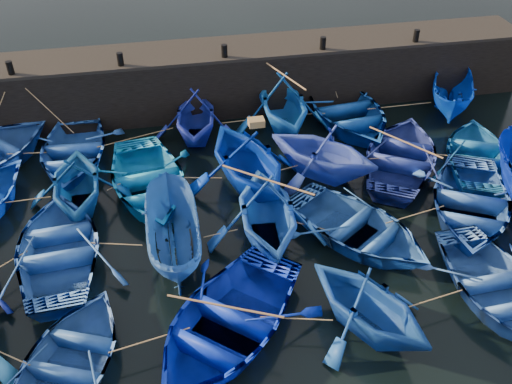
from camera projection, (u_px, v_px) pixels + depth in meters
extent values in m
plane|color=black|center=(277.00, 277.00, 16.46)|extent=(120.00, 120.00, 0.00)
cube|color=black|center=(222.00, 79.00, 23.92)|extent=(26.00, 2.50, 2.50)
cube|color=black|center=(221.00, 49.00, 23.13)|extent=(26.00, 2.50, 0.12)
cylinder|color=black|center=(10.00, 68.00, 21.01)|extent=(0.24, 0.24, 0.50)
cylinder|color=black|center=(120.00, 59.00, 21.63)|extent=(0.24, 0.24, 0.50)
cylinder|color=black|center=(224.00, 51.00, 22.24)|extent=(0.24, 0.24, 0.50)
cylinder|color=black|center=(323.00, 43.00, 22.86)|extent=(0.24, 0.24, 0.50)
cylinder|color=black|center=(416.00, 36.00, 23.47)|extent=(0.24, 0.24, 0.50)
imported|color=blue|center=(72.00, 151.00, 20.85)|extent=(3.87, 5.19, 1.03)
imported|color=#172797|center=(195.00, 115.00, 21.94)|extent=(3.84, 4.29, 2.02)
imported|color=blue|center=(283.00, 103.00, 22.43)|extent=(3.86, 4.46, 2.34)
imported|color=navy|center=(347.00, 110.00, 23.11)|extent=(4.66, 6.09, 1.18)
imported|color=#0232BF|center=(452.00, 94.00, 23.69)|extent=(3.47, 4.68, 1.70)
imported|color=navy|center=(76.00, 182.00, 18.44)|extent=(3.48, 3.99, 2.04)
imported|color=blue|center=(147.00, 181.00, 19.31)|extent=(4.42, 5.69, 1.08)
imported|color=#002497|center=(248.00, 158.00, 19.15)|extent=(5.10, 5.57, 2.48)
imported|color=blue|center=(323.00, 150.00, 19.84)|extent=(5.40, 5.36, 2.15)
imported|color=navy|center=(403.00, 156.00, 20.52)|extent=(5.98, 6.49, 1.10)
imported|color=#10558E|center=(479.00, 155.00, 20.64)|extent=(5.13, 5.84, 1.01)
imported|color=blue|center=(59.00, 247.00, 16.67)|extent=(3.99, 5.35, 1.06)
imported|color=#1D4B8C|center=(172.00, 234.00, 16.69)|extent=(1.62, 4.28, 1.65)
imported|color=blue|center=(267.00, 211.00, 17.07)|extent=(3.96, 4.51, 2.26)
imported|color=#1E4E95|center=(358.00, 228.00, 17.40)|extent=(5.68, 6.02, 1.02)
imported|color=#204A93|center=(470.00, 203.00, 18.34)|extent=(5.74, 6.38, 1.09)
imported|color=#204B90|center=(70.00, 361.00, 13.59)|extent=(4.63, 5.31, 0.92)
imported|color=#041DB6|center=(225.00, 322.00, 14.41)|extent=(6.49, 6.64, 1.13)
imported|color=#114292|center=(369.00, 303.00, 14.35)|extent=(4.70, 4.88, 1.98)
imported|color=#2F5CB5|center=(496.00, 286.00, 15.51)|extent=(3.49, 4.76, 0.96)
cube|color=olive|center=(256.00, 122.00, 18.37)|extent=(0.52, 0.39, 0.24)
cylinder|color=tan|center=(27.00, 153.00, 20.65)|extent=(1.40, 0.20, 0.04)
cylinder|color=tan|center=(136.00, 137.00, 21.52)|extent=(2.86, 0.88, 0.04)
cylinder|color=tan|center=(240.00, 121.00, 22.51)|extent=(1.67, 0.10, 0.04)
cylinder|color=tan|center=(315.00, 114.00, 22.97)|extent=(0.87, 0.13, 0.04)
cylinder|color=tan|center=(400.00, 106.00, 23.50)|extent=(2.79, 0.07, 0.04)
cylinder|color=tan|center=(21.00, 201.00, 18.43)|extent=(1.83, 0.08, 0.04)
cylinder|color=tan|center=(114.00, 187.00, 19.01)|extent=(0.45, 0.33, 0.04)
cylinder|color=tan|center=(198.00, 178.00, 19.43)|extent=(1.61, 0.38, 0.04)
cylinder|color=tan|center=(285.00, 169.00, 19.86)|extent=(0.93, 0.27, 0.04)
cylinder|color=tan|center=(363.00, 159.00, 20.34)|extent=(1.19, 0.16, 0.04)
cylinder|color=tan|center=(441.00, 155.00, 20.57)|extent=(0.98, 0.46, 0.04)
cylinder|color=tan|center=(9.00, 262.00, 16.17)|extent=(0.92, 0.74, 0.04)
cylinder|color=tan|center=(117.00, 244.00, 16.76)|extent=(1.50, 0.43, 0.04)
cylinder|color=tan|center=(221.00, 233.00, 17.14)|extent=(1.07, 0.19, 0.04)
cylinder|color=tan|center=(312.00, 226.00, 17.40)|extent=(0.95, 0.62, 0.04)
cylinder|color=tan|center=(415.00, 214.00, 17.86)|extent=(2.15, 0.48, 0.04)
cylinder|color=tan|center=(499.00, 199.00, 18.48)|extent=(0.25, 0.07, 0.04)
cylinder|color=tan|center=(9.00, 356.00, 13.61)|extent=(1.08, 0.78, 0.04)
cylinder|color=tan|center=(150.00, 340.00, 13.98)|extent=(2.01, 0.42, 0.04)
cylinder|color=tan|center=(296.00, 319.00, 14.52)|extent=(1.80, 0.50, 0.04)
cylinder|color=tan|center=(433.00, 299.00, 15.04)|extent=(2.04, 0.38, 0.04)
cylinder|color=tan|center=(43.00, 105.00, 21.43)|extent=(1.96, 1.13, 2.10)
cylinder|color=tan|center=(209.00, 85.00, 22.73)|extent=(1.47, 0.28, 2.09)
cylinder|color=tan|center=(299.00, 77.00, 23.33)|extent=(1.99, 0.21, 2.09)
cylinder|color=tan|center=(331.00, 74.00, 23.50)|extent=(0.75, 0.32, 2.08)
cylinder|color=tan|center=(428.00, 66.00, 24.18)|extent=(1.33, 0.28, 2.09)
cylinder|color=#99724C|center=(283.00, 75.00, 21.71)|extent=(1.08, 2.84, 0.06)
cylinder|color=#99724C|center=(405.00, 142.00, 20.17)|extent=(1.77, 2.49, 0.06)
cylinder|color=#99724C|center=(267.00, 180.00, 16.37)|extent=(2.34, 1.97, 0.06)
cylinder|color=#99724C|center=(225.00, 306.00, 14.05)|extent=(2.74, 1.32, 0.06)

